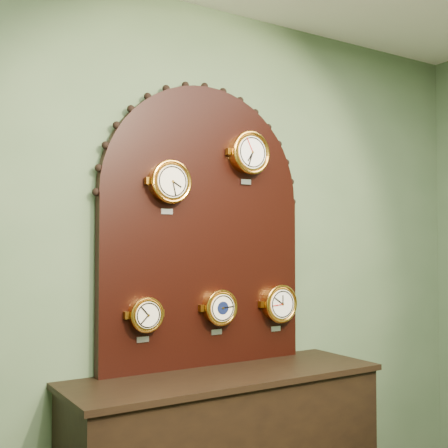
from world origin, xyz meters
TOP-DOWN VIEW (x-y plane):
  - wall_back at (0.00, 2.50)m, footprint 4.00×0.00m
  - display_board at (0.00, 2.45)m, footprint 1.26×0.06m
  - roman_clock at (-0.24, 2.38)m, footprint 0.22×0.08m
  - arabic_clock at (0.25, 2.38)m, footprint 0.24×0.08m
  - hygrometer at (-0.37, 2.38)m, footprint 0.18×0.08m
  - barometer at (0.06, 2.38)m, footprint 0.19×0.08m
  - tide_clock at (0.45, 2.38)m, footprint 0.22×0.08m

SIDE VIEW (x-z plane):
  - hygrometer at x=-0.37m, z-range 1.02..1.24m
  - tide_clock at x=0.45m, z-range 1.00..1.27m
  - barometer at x=0.06m, z-range 1.02..1.26m
  - wall_back at x=0.00m, z-range -0.60..3.40m
  - display_board at x=0.00m, z-range 0.86..2.39m
  - roman_clock at x=-0.24m, z-range 1.66..1.93m
  - arabic_clock at x=0.25m, z-range 1.84..2.13m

